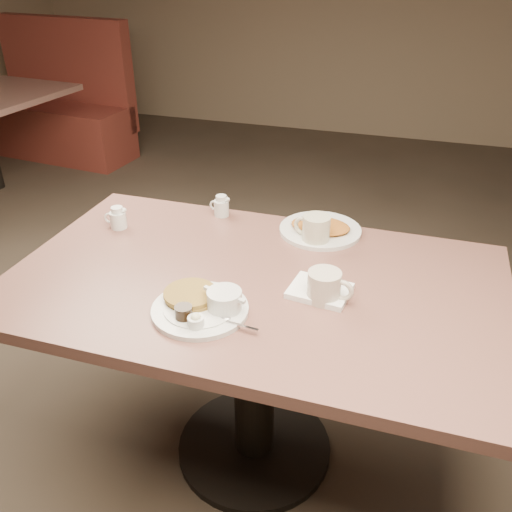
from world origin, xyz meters
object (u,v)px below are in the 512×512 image
(coffee_mug_far, at_px, (315,230))
(hash_plate, at_px, (320,229))
(diner_table, at_px, (254,324))
(creamer_left, at_px, (118,218))
(coffee_mug_near, at_px, (325,286))
(main_plate, at_px, (203,304))
(creamer_right, at_px, (221,206))
(booth_back_left, at_px, (54,110))

(coffee_mug_far, bearing_deg, hash_plate, 88.42)
(diner_table, distance_m, creamer_left, 0.63)
(coffee_mug_near, height_order, creamer_left, coffee_mug_near)
(coffee_mug_near, xyz_separation_m, hash_plate, (-0.10, 0.41, -0.03))
(coffee_mug_near, distance_m, hash_plate, 0.42)
(diner_table, xyz_separation_m, main_plate, (-0.08, -0.20, 0.19))
(creamer_right, height_order, hash_plate, creamer_right)
(coffee_mug_near, distance_m, booth_back_left, 3.85)
(diner_table, bearing_deg, creamer_right, 122.98)
(creamer_left, bearing_deg, main_plate, -38.33)
(coffee_mug_far, bearing_deg, creamer_left, -171.87)
(hash_plate, distance_m, booth_back_left, 3.51)
(coffee_mug_far, bearing_deg, booth_back_left, 140.20)
(coffee_mug_near, xyz_separation_m, creamer_left, (-0.80, 0.23, -0.01))
(main_plate, distance_m, creamer_left, 0.62)
(coffee_mug_near, bearing_deg, creamer_left, 164.02)
(diner_table, distance_m, hash_plate, 0.43)
(coffee_mug_far, height_order, creamer_right, coffee_mug_far)
(creamer_left, bearing_deg, diner_table, -17.88)
(diner_table, distance_m, main_plate, 0.29)
(main_plate, xyz_separation_m, booth_back_left, (-2.51, 2.75, -0.36))
(creamer_left, distance_m, hash_plate, 0.72)
(main_plate, relative_size, coffee_mug_near, 2.48)
(main_plate, bearing_deg, creamer_left, 141.67)
(coffee_mug_near, bearing_deg, diner_table, 168.97)
(coffee_mug_near, bearing_deg, main_plate, -153.18)
(creamer_left, xyz_separation_m, hash_plate, (0.70, 0.18, -0.02))
(hash_plate, bearing_deg, diner_table, -109.29)
(creamer_right, bearing_deg, diner_table, -57.02)
(main_plate, height_order, creamer_right, creamer_right)
(main_plate, bearing_deg, creamer_right, 106.05)
(diner_table, xyz_separation_m, hash_plate, (0.13, 0.37, 0.18))
(main_plate, xyz_separation_m, coffee_mug_far, (0.21, 0.48, 0.03))
(main_plate, distance_m, booth_back_left, 3.74)
(coffee_mug_near, xyz_separation_m, booth_back_left, (-2.82, 2.59, -0.39))
(diner_table, relative_size, creamer_right, 17.33)
(coffee_mug_near, relative_size, creamer_left, 1.63)
(creamer_left, bearing_deg, booth_back_left, 130.55)
(hash_plate, bearing_deg, creamer_left, -165.30)
(creamer_right, bearing_deg, booth_back_left, 137.31)
(coffee_mug_near, bearing_deg, hash_plate, 103.40)
(creamer_right, bearing_deg, coffee_mug_near, -42.17)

